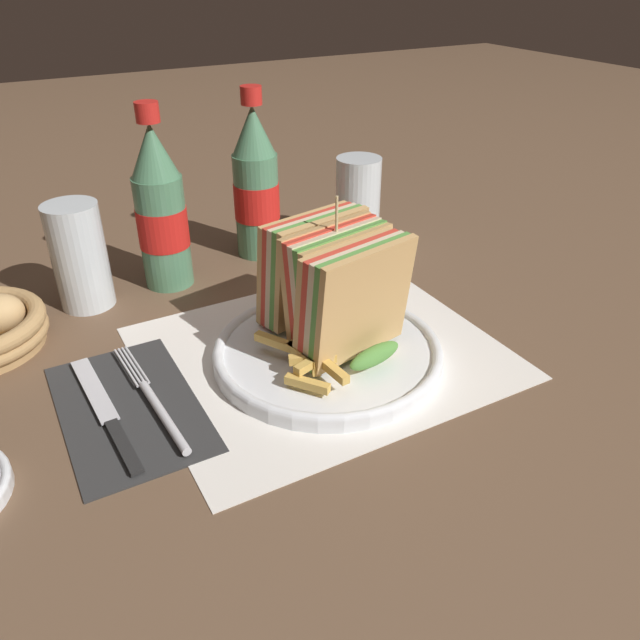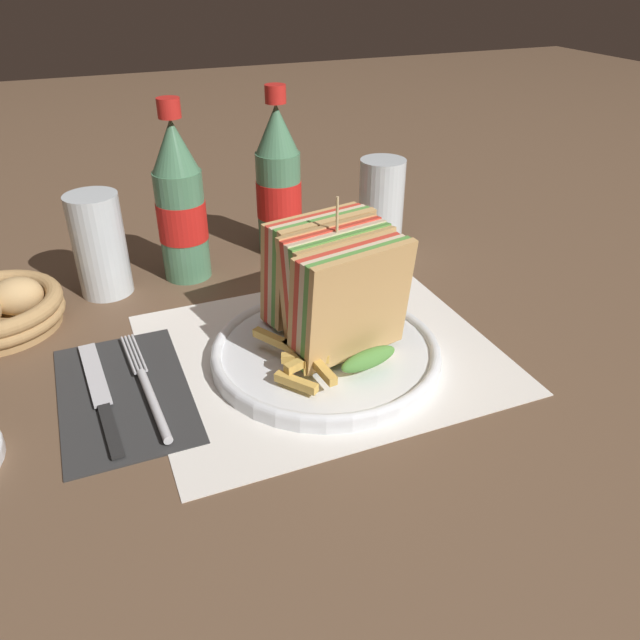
% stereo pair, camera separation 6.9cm
% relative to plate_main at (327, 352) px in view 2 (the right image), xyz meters
% --- Properties ---
extents(ground_plane, '(4.00, 4.00, 0.00)m').
position_rel_plate_main_xyz_m(ground_plane, '(-0.00, -0.02, -0.01)').
color(ground_plane, brown).
extents(placemat, '(0.38, 0.33, 0.00)m').
position_rel_plate_main_xyz_m(placemat, '(0.00, 0.01, -0.01)').
color(placemat, silver).
rests_on(placemat, ground_plane).
extents(plate_main, '(0.25, 0.25, 0.02)m').
position_rel_plate_main_xyz_m(plate_main, '(0.00, 0.00, 0.00)').
color(plate_main, white).
rests_on(plate_main, ground_plane).
extents(club_sandwich, '(0.13, 0.18, 0.16)m').
position_rel_plate_main_xyz_m(club_sandwich, '(0.02, 0.02, 0.07)').
color(club_sandwich, tan).
rests_on(club_sandwich, plate_main).
extents(fries_pile, '(0.08, 0.12, 0.02)m').
position_rel_plate_main_xyz_m(fries_pile, '(-0.04, -0.03, 0.02)').
color(fries_pile, gold).
rests_on(fries_pile, plate_main).
extents(napkin, '(0.13, 0.22, 0.00)m').
position_rel_plate_main_xyz_m(napkin, '(-0.22, 0.02, -0.01)').
color(napkin, '#2D2D2D').
rests_on(napkin, ground_plane).
extents(fork, '(0.02, 0.20, 0.01)m').
position_rel_plate_main_xyz_m(fork, '(-0.19, 0.00, -0.00)').
color(fork, silver).
rests_on(fork, napkin).
extents(knife, '(0.03, 0.20, 0.00)m').
position_rel_plate_main_xyz_m(knife, '(-0.24, 0.02, -0.00)').
color(knife, black).
rests_on(knife, napkin).
extents(coke_bottle_near, '(0.07, 0.07, 0.24)m').
position_rel_plate_main_xyz_m(coke_bottle_near, '(-0.10, 0.27, 0.09)').
color(coke_bottle_near, '#4C7F5B').
rests_on(coke_bottle_near, ground_plane).
extents(coke_bottle_far, '(0.07, 0.07, 0.24)m').
position_rel_plate_main_xyz_m(coke_bottle_far, '(0.05, 0.30, 0.09)').
color(coke_bottle_far, '#4C7F5B').
rests_on(coke_bottle_far, ground_plane).
extents(glass_near, '(0.07, 0.07, 0.13)m').
position_rel_plate_main_xyz_m(glass_near, '(0.19, 0.25, 0.05)').
color(glass_near, silver).
rests_on(glass_near, ground_plane).
extents(glass_far, '(0.07, 0.07, 0.13)m').
position_rel_plate_main_xyz_m(glass_far, '(-0.21, 0.26, 0.06)').
color(glass_far, silver).
rests_on(glass_far, ground_plane).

